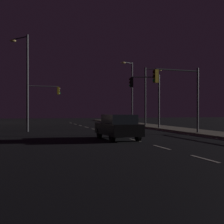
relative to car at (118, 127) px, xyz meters
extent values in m
plane|color=black|center=(0.90, -0.11, -0.82)|extent=(112.00, 112.00, 0.00)
cube|color=silver|center=(0.90, -8.61, -0.82)|extent=(0.14, 2.00, 0.01)
cube|color=silver|center=(0.90, -4.61, -0.82)|extent=(0.14, 2.00, 0.01)
cube|color=silver|center=(0.90, -0.61, -0.82)|extent=(0.14, 2.00, 0.01)
cube|color=silver|center=(0.90, 3.39, -0.82)|extent=(0.14, 2.00, 0.01)
cube|color=silver|center=(0.90, 7.39, -0.82)|extent=(0.14, 2.00, 0.01)
cube|color=silver|center=(0.90, 11.39, -0.82)|extent=(0.14, 2.00, 0.01)
cube|color=silver|center=(0.90, 15.39, -0.82)|extent=(0.14, 2.00, 0.01)
cube|color=silver|center=(0.90, 19.39, -0.82)|extent=(0.14, 2.00, 0.01)
cube|color=silver|center=(0.90, 23.39, -0.82)|extent=(0.14, 2.00, 0.01)
cube|color=silver|center=(0.90, 27.39, -0.82)|extent=(0.14, 2.00, 0.01)
cube|color=silver|center=(6.34, 4.89, -0.82)|extent=(0.14, 53.00, 0.01)
cube|color=black|center=(0.00, 0.07, -0.15)|extent=(1.99, 4.47, 0.70)
cube|color=#1E2328|center=(0.01, -0.18, 0.47)|extent=(1.70, 2.52, 0.55)
cylinder|color=black|center=(-0.86, 1.44, -0.50)|extent=(0.24, 0.65, 0.64)
cylinder|color=black|center=(0.74, 1.50, -0.50)|extent=(0.24, 0.65, 0.64)
cylinder|color=black|center=(-0.75, -1.37, -0.50)|extent=(0.24, 0.65, 0.64)
cylinder|color=black|center=(0.85, -1.31, -0.50)|extent=(0.24, 0.65, 0.64)
cylinder|color=#4C4C51|center=(7.06, 10.12, 1.89)|extent=(0.16, 0.16, 5.14)
cylinder|color=#4C4C51|center=(5.73, 10.32, 4.21)|extent=(2.68, 0.50, 0.11)
cube|color=black|center=(4.40, 10.51, 3.69)|extent=(0.33, 0.38, 0.95)
sphere|color=black|center=(4.25, 10.54, 3.99)|extent=(0.20, 0.20, 0.20)
sphere|color=black|center=(4.25, 10.54, 3.69)|extent=(0.20, 0.20, 0.20)
sphere|color=#19D84C|center=(4.25, 10.54, 3.39)|extent=(0.20, 0.20, 0.20)
cylinder|color=#4C4C51|center=(-5.24, 22.35, 1.72)|extent=(0.16, 0.16, 5.09)
cylinder|color=#4C4C51|center=(-3.29, 22.58, 4.02)|extent=(3.91, 0.57, 0.11)
cube|color=olive|center=(-1.34, 22.81, 3.49)|extent=(0.32, 0.37, 0.95)
sphere|color=black|center=(-1.18, 22.83, 3.79)|extent=(0.20, 0.20, 0.20)
sphere|color=black|center=(-1.18, 22.83, 3.49)|extent=(0.20, 0.20, 0.20)
sphere|color=#19D84C|center=(-1.18, 22.83, 3.19)|extent=(0.20, 0.20, 0.20)
cylinder|color=#4C4C51|center=(7.21, 2.97, 1.78)|extent=(0.16, 0.16, 4.92)
cylinder|color=#2D3033|center=(5.37, 2.70, 3.99)|extent=(3.69, 0.66, 0.11)
cube|color=olive|center=(3.53, 2.42, 3.46)|extent=(0.33, 0.38, 0.95)
sphere|color=black|center=(3.38, 2.40, 3.76)|extent=(0.20, 0.20, 0.20)
sphere|color=black|center=(3.38, 2.40, 3.46)|extent=(0.20, 0.20, 0.20)
sphere|color=#19D84C|center=(3.38, 2.40, 3.16)|extent=(0.20, 0.20, 0.20)
cylinder|color=#38383D|center=(7.79, 20.43, 3.23)|extent=(0.18, 0.18, 7.82)
cylinder|color=#2D3033|center=(7.05, 19.95, 6.99)|extent=(1.53, 1.03, 0.10)
ellipsoid|color=#F9D172|center=(6.31, 19.48, 6.89)|extent=(0.56, 0.36, 0.24)
cylinder|color=#2D3033|center=(7.63, 15.32, 2.58)|extent=(0.18, 0.18, 6.52)
cylinder|color=#38383D|center=(8.49, 15.31, 5.68)|extent=(1.71, 0.11, 0.10)
ellipsoid|color=#F9D172|center=(9.34, 15.30, 5.58)|extent=(0.56, 0.36, 0.24)
cylinder|color=#4C4C51|center=(-5.33, 9.44, 3.32)|extent=(0.18, 0.18, 8.29)
cylinder|color=#2D3033|center=(-5.94, 10.26, 7.32)|extent=(1.31, 1.69, 0.10)
ellipsoid|color=#F9D172|center=(-6.56, 11.08, 7.22)|extent=(0.56, 0.36, 0.24)
camera|label=1|loc=(-5.72, -19.77, 1.03)|focal=53.19mm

